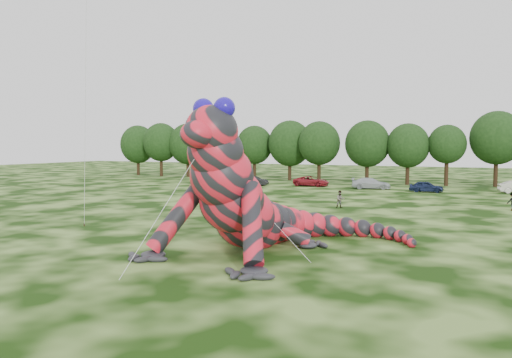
{
  "coord_description": "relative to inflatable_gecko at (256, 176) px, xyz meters",
  "views": [
    {
      "loc": [
        6.23,
        -18.07,
        5.9
      ],
      "look_at": [
        -5.22,
        6.63,
        4.0
      ],
      "focal_mm": 35.0,
      "sensor_mm": 36.0,
      "label": 1
    }
  ],
  "objects": [
    {
      "name": "ground",
      "position": [
        5.68,
        -7.63,
        -4.12
      ],
      "size": [
        240.0,
        240.0,
        0.0
      ],
      "primitive_type": "plane",
      "color": "#16330A",
      "rests_on": "ground"
    },
    {
      "name": "inflatable_gecko",
      "position": [
        0.0,
        0.0,
        0.0
      ],
      "size": [
        15.91,
        18.15,
        8.25
      ],
      "primitive_type": null,
      "rotation": [
        0.0,
        0.0,
        -0.13
      ],
      "color": "red",
      "rests_on": "ground"
    },
    {
      "name": "tree_0",
      "position": [
        -48.88,
        51.61,
        0.63
      ],
      "size": [
        6.91,
        6.22,
        9.51
      ],
      "primitive_type": null,
      "color": "black",
      "rests_on": "ground"
    },
    {
      "name": "tree_1",
      "position": [
        -42.68,
        50.43,
        0.78
      ],
      "size": [
        6.74,
        6.07,
        9.81
      ],
      "primitive_type": null,
      "color": "black",
      "rests_on": "ground"
    },
    {
      "name": "tree_2",
      "position": [
        -37.34,
        51.14,
        0.7
      ],
      "size": [
        7.04,
        6.34,
        9.64
      ],
      "primitive_type": null,
      "color": "black",
      "rests_on": "ground"
    },
    {
      "name": "tree_3",
      "position": [
        -30.04,
        49.44,
        0.6
      ],
      "size": [
        5.81,
        5.23,
        9.44
      ],
      "primitive_type": null,
      "color": "black",
      "rests_on": "ground"
    },
    {
      "name": "tree_4",
      "position": [
        -23.96,
        51.09,
        0.41
      ],
      "size": [
        6.22,
        5.6,
        9.06
      ],
      "primitive_type": null,
      "color": "black",
      "rests_on": "ground"
    },
    {
      "name": "tree_5",
      "position": [
        -17.45,
        50.81,
        0.78
      ],
      "size": [
        7.16,
        6.44,
        9.8
      ],
      "primitive_type": null,
      "color": "black",
      "rests_on": "ground"
    },
    {
      "name": "tree_6",
      "position": [
        -11.88,
        49.06,
        0.62
      ],
      "size": [
        6.52,
        5.86,
        9.49
      ],
      "primitive_type": null,
      "color": "black",
      "rests_on": "ground"
    },
    {
      "name": "tree_7",
      "position": [
        -4.4,
        49.18,
        0.61
      ],
      "size": [
        6.68,
        6.01,
        9.48
      ],
      "primitive_type": null,
      "color": "black",
      "rests_on": "ground"
    },
    {
      "name": "tree_8",
      "position": [
        1.46,
        49.36,
        0.35
      ],
      "size": [
        6.14,
        5.53,
        8.94
      ],
      "primitive_type": null,
      "color": "black",
      "rests_on": "ground"
    },
    {
      "name": "tree_9",
      "position": [
        6.74,
        49.72,
        0.22
      ],
      "size": [
        5.27,
        4.74,
        8.68
      ],
      "primitive_type": null,
      "color": "black",
      "rests_on": "ground"
    },
    {
      "name": "tree_10",
      "position": [
        13.08,
        50.95,
        1.13
      ],
      "size": [
        7.09,
        6.38,
        10.5
      ],
      "primitive_type": null,
      "color": "black",
      "rests_on": "ground"
    },
    {
      "name": "car_0",
      "position": [
        -27.16,
        39.63,
        -3.44
      ],
      "size": [
        4.14,
        1.96,
        1.37
      ],
      "primitive_type": "imported",
      "rotation": [
        0.0,
        0.0,
        1.48
      ],
      "color": "silver",
      "rests_on": "ground"
    },
    {
      "name": "car_1",
      "position": [
        -18.28,
        38.66,
        -3.44
      ],
      "size": [
        4.22,
        1.69,
        1.36
      ],
      "primitive_type": "imported",
      "rotation": [
        0.0,
        0.0,
        1.63
      ],
      "color": "black",
      "rests_on": "ground"
    },
    {
      "name": "car_2",
      "position": [
        -10.44,
        41.06,
        -3.42
      ],
      "size": [
        5.19,
        2.64,
        1.4
      ],
      "primitive_type": "imported",
      "rotation": [
        0.0,
        0.0,
        1.51
      ],
      "color": "maroon",
      "rests_on": "ground"
    },
    {
      "name": "car_3",
      "position": [
        -1.89,
        40.21,
        -3.39
      ],
      "size": [
        5.35,
        2.96,
        1.47
      ],
      "primitive_type": "imported",
      "rotation": [
        0.0,
        0.0,
        1.76
      ],
      "color": "silver",
      "rests_on": "ground"
    },
    {
      "name": "car_4",
      "position": [
        5.24,
        38.59,
        -3.43
      ],
      "size": [
        4.15,
        1.88,
        1.38
      ],
      "primitive_type": "imported",
      "rotation": [
        0.0,
        0.0,
        1.63
      ],
      "color": "#172245",
      "rests_on": "ground"
    },
    {
      "name": "spectator_4",
      "position": [
        -11.54,
        24.49,
        -3.25
      ],
      "size": [
        1.01,
        0.98,
        1.75
      ],
      "primitive_type": "imported",
      "rotation": [
        0.0,
        0.0,
        0.71
      ],
      "color": "gray",
      "rests_on": "ground"
    },
    {
      "name": "spectator_0",
      "position": [
        -5.49,
        12.59,
        -3.23
      ],
      "size": [
        0.76,
        0.77,
        1.79
      ],
      "primitive_type": "imported",
      "rotation": [
        0.0,
        0.0,
        5.46
      ],
      "color": "gray",
      "rests_on": "ground"
    },
    {
      "name": "spectator_1",
      "position": [
        -0.31,
        19.25,
        -3.32
      ],
      "size": [
        0.99,
        0.93,
        1.61
      ],
      "primitive_type": "imported",
      "rotation": [
        0.0,
        0.0,
        0.55
      ],
      "color": "gray",
      "rests_on": "ground"
    }
  ]
}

